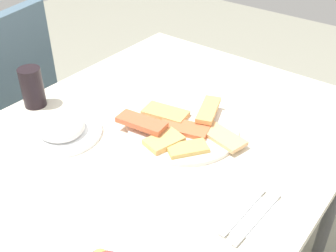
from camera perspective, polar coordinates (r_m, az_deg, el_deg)
dining_table at (r=1.16m, az=-1.39°, el=-4.39°), size 1.15×0.91×0.70m
dining_chair at (r=1.77m, az=-22.16°, el=2.39°), size 0.49×0.50×0.88m
pide_platter at (r=1.13m, az=1.89°, el=-0.36°), size 0.31×0.34×0.04m
salad_plate_rice at (r=1.15m, az=-14.58°, el=-0.31°), size 0.22×0.22×0.06m
soda_can at (r=1.28m, az=-18.28°, el=5.11°), size 0.07×0.07×0.12m
paper_napkin at (r=0.92m, az=11.25°, el=-12.05°), size 0.16×0.16×0.00m
fork at (r=0.91m, az=12.29°, el=-12.35°), size 0.19×0.02×0.00m
spoon at (r=0.92m, az=10.27°, el=-11.42°), size 0.17×0.02×0.00m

